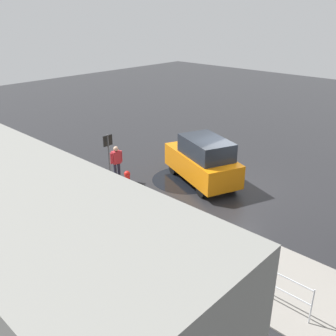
# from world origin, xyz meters

# --- Properties ---
(ground_plane) EXTENTS (60.00, 60.00, 0.00)m
(ground_plane) POSITION_xyz_m (0.00, 0.00, 0.00)
(ground_plane) COLOR black
(kerb_strip) EXTENTS (24.00, 3.20, 0.04)m
(kerb_strip) POSITION_xyz_m (0.00, 4.20, 0.02)
(kerb_strip) COLOR gray
(kerb_strip) RESTS_ON ground
(moving_hatchback) EXTENTS (4.25, 3.00, 2.06)m
(moving_hatchback) POSITION_xyz_m (1.25, 0.50, 1.03)
(moving_hatchback) COLOR orange
(moving_hatchback) RESTS_ON ground
(fire_hydrant) EXTENTS (0.42, 0.31, 0.80)m
(fire_hydrant) POSITION_xyz_m (3.14, 3.15, 0.40)
(fire_hydrant) COLOR red
(fire_hydrant) RESTS_ON ground
(pedestrian) EXTENTS (0.31, 0.56, 1.62)m
(pedestrian) POSITION_xyz_m (4.03, 2.97, 0.96)
(pedestrian) COLOR #B2262D
(pedestrian) RESTS_ON ground
(metal_railing) EXTENTS (8.15, 0.04, 1.05)m
(metal_railing) POSITION_xyz_m (-1.59, 5.08, 0.72)
(metal_railing) COLOR #B7BABF
(metal_railing) RESTS_ON ground
(sign_post) EXTENTS (0.07, 0.44, 2.40)m
(sign_post) POSITION_xyz_m (3.63, 3.67, 1.58)
(sign_post) COLOR #4C4C51
(sign_post) RESTS_ON ground
(puddle_patch) EXTENTS (2.93, 2.93, 0.01)m
(puddle_patch) POSITION_xyz_m (1.96, 0.82, 0.00)
(puddle_patch) COLOR black
(puddle_patch) RESTS_ON ground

